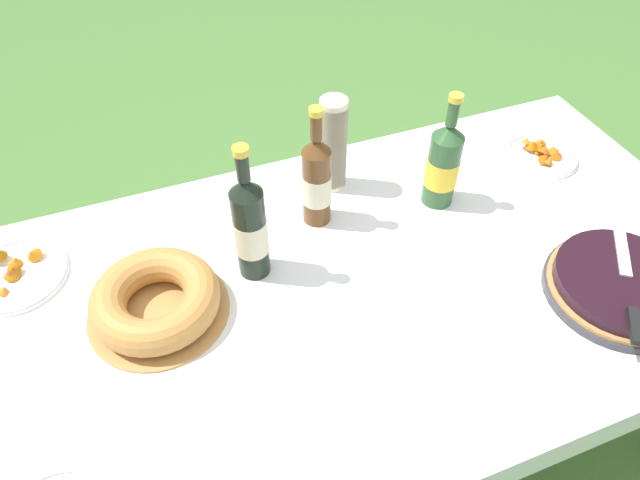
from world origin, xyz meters
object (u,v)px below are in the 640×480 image
object	(u,v)px
bundt_cake	(156,300)
snack_plate_left	(15,274)
serving_knife	(628,285)
cider_bottle_green	(443,164)
berry_tart	(621,286)
snack_plate_near	(542,154)
cup_stack	(333,145)
cider_bottle_amber	(318,180)
juice_bottle_red	(250,228)

from	to	relation	value
bundt_cake	snack_plate_left	world-z (taller)	bundt_cake
serving_knife	cider_bottle_green	bearing A→B (deg)	60.21
berry_tart	cider_bottle_green	xyz separation A→B (m)	(-0.23, 0.43, 0.09)
berry_tart	snack_plate_near	xyz separation A→B (m)	(0.14, 0.48, -0.01)
cup_stack	snack_plate_left	distance (m)	0.82
bundt_cake	cup_stack	bearing A→B (deg)	27.08
serving_knife	snack_plate_left	size ratio (longest dim) A/B	1.36
berry_tart	snack_plate_left	bearing A→B (deg)	156.96
berry_tart	cup_stack	size ratio (longest dim) A/B	1.24
snack_plate_near	cider_bottle_amber	bearing A→B (deg)	-179.86
juice_bottle_red	snack_plate_near	size ratio (longest dim) A/B	1.75
cider_bottle_green	snack_plate_near	xyz separation A→B (m)	(0.37, 0.05, -0.10)
bundt_cake	snack_plate_left	size ratio (longest dim) A/B	1.32
cider_bottle_green	juice_bottle_red	size ratio (longest dim) A/B	0.90
bundt_cake	snack_plate_left	bearing A→B (deg)	142.89
cup_stack	cider_bottle_green	bearing A→B (deg)	-33.68
cider_bottle_amber	juice_bottle_red	bearing A→B (deg)	-151.29
berry_tart	cider_bottle_amber	xyz separation A→B (m)	(-0.54, 0.48, 0.10)
cup_stack	bundt_cake	bearing A→B (deg)	-152.92
cup_stack	cider_bottle_amber	xyz separation A→B (m)	(-0.08, -0.11, -0.01)
cup_stack	snack_plate_near	xyz separation A→B (m)	(0.60, -0.11, -0.12)
serving_knife	cider_bottle_amber	world-z (taller)	cider_bottle_amber
bundt_cake	cup_stack	world-z (taller)	cup_stack
berry_tart	cider_bottle_amber	distance (m)	0.73
serving_knife	cup_stack	size ratio (longest dim) A/B	1.20
cup_stack	juice_bottle_red	xyz separation A→B (m)	(-0.29, -0.22, 0.01)
cup_stack	juice_bottle_red	bearing A→B (deg)	-142.32
cider_bottle_green	juice_bottle_red	xyz separation A→B (m)	(-0.52, -0.06, 0.02)
bundt_cake	cider_bottle_amber	size ratio (longest dim) A/B	0.94
serving_knife	berry_tart	bearing A→B (deg)	-0.00
berry_tart	serving_knife	world-z (taller)	serving_knife
serving_knife	juice_bottle_red	xyz separation A→B (m)	(-0.73, 0.39, 0.07)
cider_bottle_green	juice_bottle_red	distance (m)	0.52
cup_stack	cider_bottle_green	world-z (taller)	cider_bottle_green
cup_stack	juice_bottle_red	size ratio (longest dim) A/B	0.75
serving_knife	cider_bottle_amber	xyz separation A→B (m)	(-0.53, 0.50, 0.06)
juice_bottle_red	serving_knife	bearing A→B (deg)	-28.05
cider_bottle_amber	snack_plate_near	distance (m)	0.70
serving_knife	cider_bottle_amber	size ratio (longest dim) A/B	0.97
serving_knife	snack_plate_left	distance (m)	1.38
berry_tart	bundt_cake	size ratio (longest dim) A/B	1.07
serving_knife	cup_stack	distance (m)	0.76
bundt_cake	juice_bottle_red	xyz separation A→B (m)	(0.23, 0.05, 0.10)
bundt_cake	cider_bottle_green	bearing A→B (deg)	8.19
snack_plate_left	juice_bottle_red	bearing A→B (deg)	-18.51
snack_plate_left	cider_bottle_amber	bearing A→B (deg)	-5.10
berry_tart	snack_plate_near	bearing A→B (deg)	73.36
juice_bottle_red	bundt_cake	bearing A→B (deg)	-169.07
serving_knife	bundt_cake	world-z (taller)	bundt_cake
berry_tart	snack_plate_left	size ratio (longest dim) A/B	1.41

